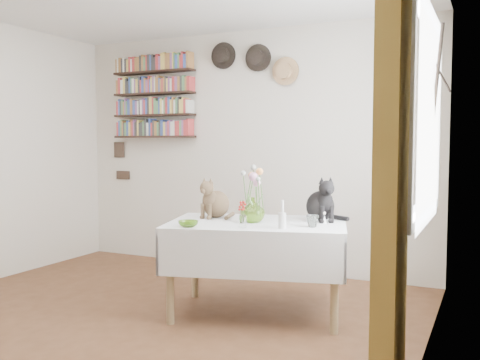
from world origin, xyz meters
The scene contains 16 objects.
room centered at (0.00, 0.00, 1.25)m, with size 4.08×4.58×2.58m.
window centered at (1.97, 0.80, 1.40)m, with size 0.12×1.52×1.32m.
curtain centered at (1.90, -0.12, 1.15)m, with size 0.12×0.38×2.10m, color brown.
dining_table centered at (0.72, 0.88, 0.54)m, with size 1.53×1.19×0.72m.
tabby_cat centered at (0.31, 0.99, 0.89)m, with size 0.22×0.28×0.34m, color brown, non-canonical shape.
black_cat centered at (1.14, 1.17, 0.90)m, with size 0.24×0.30×0.36m, color black, non-canonical shape.
flower_vase centered at (0.71, 0.84, 0.82)m, with size 0.19×0.19×0.19m, color #A7D554.
green_bowl centered at (0.37, 0.44, 0.74)m, with size 0.15×0.15×0.05m, color #A7D554.
drinking_glass centered at (1.19, 0.83, 0.77)m, with size 0.09×0.09×0.09m, color white.
candlestick centered at (1.01, 0.67, 0.79)m, with size 0.06×0.06×0.20m.
berry_jar centered at (0.74, 0.58, 0.82)m, with size 0.06×0.06×0.22m.
porcelain_figurine centered at (1.21, 1.04, 0.76)m, with size 0.05×0.05×0.09m.
flower_bouquet centered at (0.71, 0.85, 1.06)m, with size 0.17×0.13×0.39m.
bookshelf_unit centered at (-1.10, 2.16, 1.84)m, with size 1.00×0.16×0.91m.
wall_hats centered at (0.12, 2.19, 2.17)m, with size 0.98×0.09×0.48m.
wall_art_plaques centered at (-1.63, 2.23, 1.12)m, with size 0.21×0.02×0.44m.
Camera 1 is at (2.37, -2.87, 1.33)m, focal length 40.00 mm.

